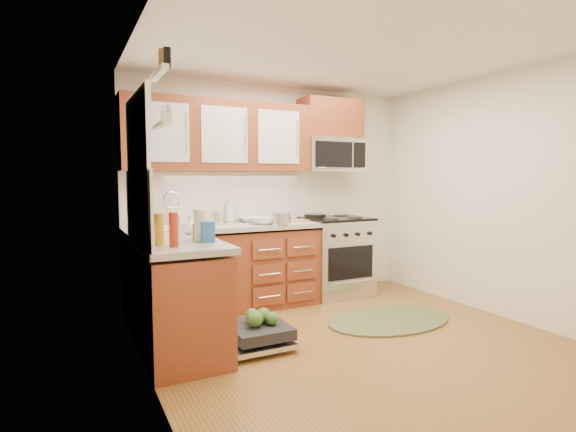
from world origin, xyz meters
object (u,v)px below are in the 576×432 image
skillet (315,216)px  cutting_board (299,220)px  microwave (331,155)px  rug (389,320)px  cup (283,220)px  dishwasher (254,336)px  bowl_a (250,220)px  stock_pot (280,218)px  bowl_b (264,221)px  range (336,256)px  upper_cabinets (219,136)px  paper_towel_roll (201,225)px  sink (176,240)px

skillet → cutting_board: bearing=-175.0°
microwave → rug: microwave is taller
cup → dishwasher: bearing=-127.9°
dishwasher → bowl_a: bowl_a is taller
stock_pot → rug: bearing=-48.4°
cutting_board → bowl_b: 0.52m
range → microwave: bearing=90.0°
microwave → cup: (-0.80, -0.30, -0.73)m
upper_cabinets → stock_pot: bearing=-32.5°
upper_cabinets → bowl_b: size_ratio=7.88×
range → skillet: (-0.28, 0.03, 0.50)m
skillet → bowl_b: bowl_b is taller
bowl_a → cup: size_ratio=2.23×
cutting_board → paper_towel_roll: bearing=-144.1°
cutting_board → stock_pot: bearing=-147.7°
upper_cabinets → microwave: upper_cabinets is taller
dishwasher → rug: dishwasher is taller
range → cutting_board: size_ratio=3.65×
stock_pot → skillet: bearing=22.8°
range → paper_towel_roll: (-1.95, -1.04, 0.58)m
skillet → bowl_a: bearing=169.5°
rug → bowl_b: bowl_b is taller
upper_cabinets → cup: upper_cabinets is taller
paper_towel_roll → upper_cabinets: bearing=65.2°
rug → range: bearing=86.8°
microwave → paper_towel_roll: (-1.95, -1.16, -0.65)m
upper_cabinets → cutting_board: size_ratio=7.87×
upper_cabinets → rug: (1.34, -1.24, -1.86)m
range → cup: (-0.80, -0.18, 0.49)m
sink → paper_towel_roll: 1.06m
skillet → paper_towel_roll: 1.99m
microwave → skillet: microwave is taller
bowl_b → range: bearing=7.0°
sink → cup: bearing=-8.6°
range → cup: size_ratio=8.87×
bowl_a → cutting_board: bearing=-16.4°
bowl_b → cup: bearing=-15.6°
sink → cup: 1.15m
dishwasher → skillet: 1.92m
range → microwave: 1.23m
sink → dishwasher: size_ratio=0.89×
dishwasher → cup: bearing=52.1°
stock_pot → cutting_board: size_ratio=0.85×
rug → sink: bearing=149.9°
rug → cup: (-0.74, 0.91, 0.96)m
rug → skillet: skillet is taller
microwave → dishwasher: bearing=-140.9°
stock_pot → cup: size_ratio=2.07×
dishwasher → cutting_board: size_ratio=2.69×
cutting_board → paper_towel_roll: (-1.45, -1.05, 0.12)m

